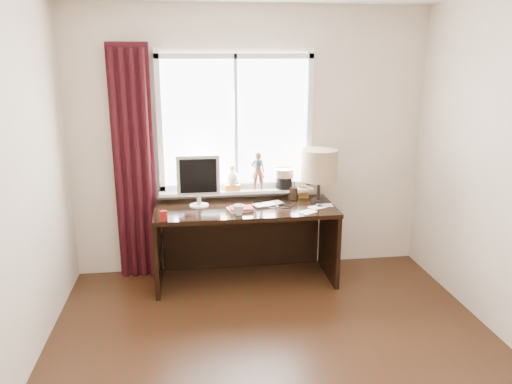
{
  "coord_description": "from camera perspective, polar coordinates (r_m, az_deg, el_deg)",
  "views": [
    {
      "loc": [
        -0.6,
        -2.83,
        2.13
      ],
      "look_at": [
        -0.05,
        1.25,
        1.0
      ],
      "focal_mm": 35.0,
      "sensor_mm": 36.0,
      "label": 1
    }
  ],
  "objects": [
    {
      "name": "brush_holder",
      "position": [
        4.96,
        4.25,
        -0.12
      ],
      "size": [
        0.09,
        0.09,
        0.25
      ],
      "color": "black",
      "rests_on": "desk"
    },
    {
      "name": "window",
      "position": [
        4.88,
        -2.02,
        5.64
      ],
      "size": [
        1.52,
        0.2,
        1.4
      ],
      "color": "white",
      "rests_on": "ground"
    },
    {
      "name": "red_cup",
      "position": [
        4.38,
        -10.51,
        -2.69
      ],
      "size": [
        0.07,
        0.07,
        0.09
      ],
      "primitive_type": "cylinder",
      "color": "maroon",
      "rests_on": "desk"
    },
    {
      "name": "wall_back",
      "position": [
        4.94,
        -0.59,
        5.67
      ],
      "size": [
        3.5,
        0.0,
        2.6
      ],
      "primitive_type": "cube",
      "rotation": [
        1.57,
        0.0,
        0.0
      ],
      "color": "#C8B29A",
      "rests_on": "ground"
    },
    {
      "name": "monitor",
      "position": [
        4.68,
        -6.61,
        1.62
      ],
      "size": [
        0.4,
        0.18,
        0.49
      ],
      "color": "beige",
      "rests_on": "desk"
    },
    {
      "name": "desk",
      "position": [
        4.87,
        -1.34,
        -4.15
      ],
      "size": [
        1.7,
        0.7,
        0.75
      ],
      "color": "black",
      "rests_on": "floor"
    },
    {
      "name": "icon_frame",
      "position": [
        5.01,
        5.48,
        0.04
      ],
      "size": [
        0.1,
        0.04,
        0.13
      ],
      "color": "gold",
      "rests_on": "desk"
    },
    {
      "name": "desk_cables",
      "position": [
        4.77,
        2.63,
        -1.45
      ],
      "size": [
        0.42,
        0.31,
        0.01
      ],
      "color": "black",
      "rests_on": "desk"
    },
    {
      "name": "loose_papers",
      "position": [
        4.7,
        6.94,
        -1.83
      ],
      "size": [
        0.38,
        0.34,
        0.0
      ],
      "color": "white",
      "rests_on": "desk"
    },
    {
      "name": "mug",
      "position": [
        4.47,
        -1.99,
        -2.01
      ],
      "size": [
        0.13,
        0.12,
        0.1
      ],
      "primitive_type": "imported",
      "rotation": [
        0.0,
        0.0,
        0.38
      ],
      "color": "white",
      "rests_on": "desk"
    },
    {
      "name": "curtain",
      "position": [
        4.88,
        -13.78,
        2.88
      ],
      "size": [
        0.38,
        0.09,
        2.25
      ],
      "color": "black",
      "rests_on": "floor"
    },
    {
      "name": "laptop",
      "position": [
        4.75,
        1.41,
        -1.43
      ],
      "size": [
        0.34,
        0.28,
        0.02
      ],
      "primitive_type": "imported",
      "rotation": [
        0.0,
        0.0,
        0.37
      ],
      "color": "silver",
      "rests_on": "desk"
    },
    {
      "name": "table_lamp",
      "position": [
        4.8,
        7.25,
        3.0
      ],
      "size": [
        0.35,
        0.35,
        0.52
      ],
      "color": "black",
      "rests_on": "desk"
    },
    {
      "name": "floor",
      "position": [
        3.6,
        3.7,
        -21.03
      ],
      "size": [
        3.5,
        4.0,
        0.0
      ],
      "primitive_type": "cube",
      "color": "#311E0E",
      "rests_on": "ground"
    },
    {
      "name": "notebook_stack",
      "position": [
        4.6,
        -1.78,
        -1.93
      ],
      "size": [
        0.25,
        0.2,
        0.03
      ],
      "color": "beige",
      "rests_on": "desk"
    }
  ]
}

